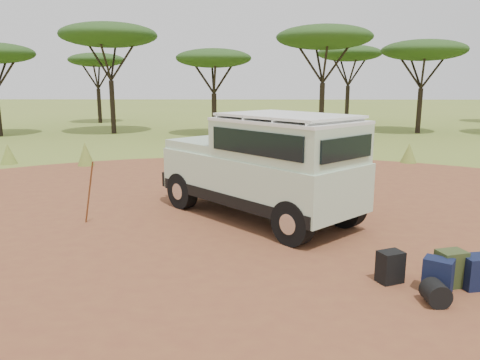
{
  "coord_description": "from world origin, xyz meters",
  "views": [
    {
      "loc": [
        -0.06,
        -8.44,
        3.04
      ],
      "look_at": [
        -0.23,
        1.16,
        1.0
      ],
      "focal_mm": 35.0,
      "sensor_mm": 36.0,
      "label": 1
    }
  ],
  "objects_px": {
    "walking_staff": "(89,193)",
    "backpack_black": "(390,267)",
    "duffel_navy": "(476,272)",
    "backpack_navy": "(438,276)",
    "safari_vehicle": "(264,168)",
    "backpack_olive": "(450,269)"
  },
  "relations": [
    {
      "from": "walking_staff",
      "to": "backpack_black",
      "type": "height_order",
      "value": "walking_staff"
    },
    {
      "from": "duffel_navy",
      "to": "backpack_navy",
      "type": "bearing_deg",
      "value": -177.16
    },
    {
      "from": "duffel_navy",
      "to": "safari_vehicle",
      "type": "bearing_deg",
      "value": 118.81
    },
    {
      "from": "walking_staff",
      "to": "backpack_olive",
      "type": "height_order",
      "value": "walking_staff"
    },
    {
      "from": "backpack_olive",
      "to": "duffel_navy",
      "type": "relative_size",
      "value": 1.13
    },
    {
      "from": "backpack_olive",
      "to": "duffel_navy",
      "type": "bearing_deg",
      "value": -22.21
    },
    {
      "from": "backpack_navy",
      "to": "backpack_olive",
      "type": "height_order",
      "value": "backpack_olive"
    },
    {
      "from": "safari_vehicle",
      "to": "backpack_olive",
      "type": "distance_m",
      "value": 4.52
    },
    {
      "from": "walking_staff",
      "to": "backpack_olive",
      "type": "xyz_separation_m",
      "value": [
        6.44,
        -3.02,
        -0.42
      ]
    },
    {
      "from": "walking_staff",
      "to": "duffel_navy",
      "type": "height_order",
      "value": "walking_staff"
    },
    {
      "from": "walking_staff",
      "to": "backpack_olive",
      "type": "distance_m",
      "value": 7.13
    },
    {
      "from": "backpack_black",
      "to": "duffel_navy",
      "type": "relative_size",
      "value": 1.0
    },
    {
      "from": "walking_staff",
      "to": "backpack_navy",
      "type": "height_order",
      "value": "walking_staff"
    },
    {
      "from": "safari_vehicle",
      "to": "backpack_navy",
      "type": "height_order",
      "value": "safari_vehicle"
    },
    {
      "from": "safari_vehicle",
      "to": "backpack_olive",
      "type": "xyz_separation_m",
      "value": [
        2.7,
        -3.52,
        -0.86
      ]
    },
    {
      "from": "walking_staff",
      "to": "backpack_navy",
      "type": "distance_m",
      "value": 6.98
    },
    {
      "from": "backpack_olive",
      "to": "duffel_navy",
      "type": "xyz_separation_m",
      "value": [
        0.37,
        -0.04,
        -0.03
      ]
    },
    {
      "from": "safari_vehicle",
      "to": "walking_staff",
      "type": "xyz_separation_m",
      "value": [
        -3.74,
        -0.5,
        -0.45
      ]
    },
    {
      "from": "backpack_black",
      "to": "backpack_olive",
      "type": "relative_size",
      "value": 0.88
    },
    {
      "from": "walking_staff",
      "to": "backpack_navy",
      "type": "bearing_deg",
      "value": -81.49
    },
    {
      "from": "backpack_black",
      "to": "backpack_navy",
      "type": "distance_m",
      "value": 0.68
    },
    {
      "from": "walking_staff",
      "to": "duffel_navy",
      "type": "xyz_separation_m",
      "value": [
        6.81,
        -3.06,
        -0.45
      ]
    }
  ]
}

